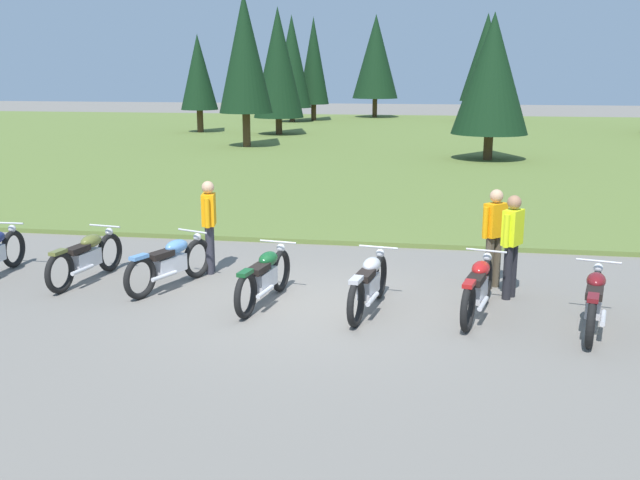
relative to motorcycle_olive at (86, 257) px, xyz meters
name	(u,v)px	position (x,y,z in m)	size (l,w,h in m)	color
ground_plane	(314,305)	(4.09, -0.62, -0.44)	(140.00, 140.00, 0.00)	slate
grass_moorland	(403,142)	(4.09, 25.30, -0.39)	(80.00, 44.00, 0.10)	#5B7033
forest_treeline	(459,61)	(6.84, 33.07, 3.68)	(31.72, 29.15, 7.65)	#47331E
motorcycle_olive	(86,257)	(0.00, 0.00, 0.00)	(0.62, 2.09, 0.88)	black
motorcycle_sky_blue	(171,262)	(1.57, -0.11, 0.00)	(0.93, 2.00, 0.88)	black
motorcycle_british_green	(265,277)	(3.32, -0.68, 0.00)	(0.62, 2.09, 0.88)	black
motorcycle_silver	(369,283)	(4.96, -0.76, 0.00)	(0.62, 2.09, 0.88)	black
motorcycle_red	(478,287)	(6.57, -0.71, 0.00)	(0.73, 2.07, 0.88)	black
motorcycle_maroon	(594,300)	(8.14, -1.07, 0.00)	(0.74, 2.06, 0.88)	black
rider_with_back_turned	(209,221)	(1.93, 0.88, 0.51)	(0.29, 0.54, 1.67)	#2D2D38
rider_near_row_end	(512,240)	(7.12, 0.25, 0.51)	(0.37, 0.49, 1.67)	black
rider_checking_bike	(494,232)	(6.88, 0.79, 0.51)	(0.42, 0.41, 1.67)	#4C4233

